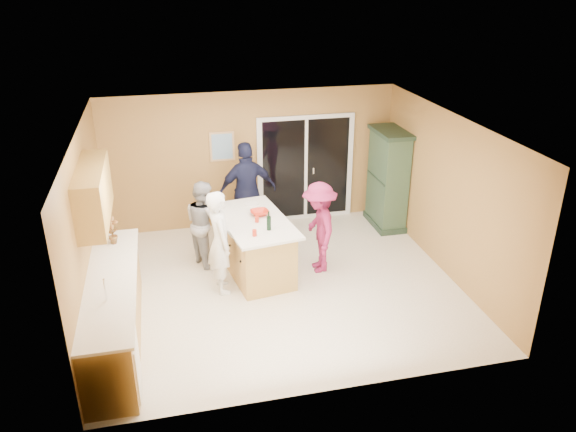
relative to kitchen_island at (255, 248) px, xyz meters
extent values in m
plane|color=white|center=(0.30, -0.51, -0.45)|extent=(5.50, 5.50, 0.00)
cube|color=silver|center=(0.30, -0.51, 2.15)|extent=(5.50, 5.00, 0.10)
cube|color=tan|center=(0.30, 1.99, 0.85)|extent=(5.50, 0.10, 2.60)
cube|color=tan|center=(0.30, -3.01, 0.85)|extent=(5.50, 0.10, 2.60)
cube|color=tan|center=(-2.45, -0.51, 0.85)|extent=(0.10, 5.00, 2.60)
cube|color=tan|center=(3.05, -0.51, 0.85)|extent=(0.10, 5.00, 2.60)
cube|color=#BA8C48|center=(-2.15, -1.41, 0.00)|extent=(0.60, 3.00, 0.90)
cube|color=white|center=(-2.14, -2.51, -0.05)|extent=(0.62, 0.60, 0.72)
cube|color=silver|center=(-2.14, -1.41, 0.47)|extent=(0.65, 3.05, 0.04)
cylinder|color=silver|center=(-2.15, -1.91, 0.64)|extent=(0.02, 0.02, 0.30)
cube|color=#BA8C48|center=(-2.28, -0.71, 1.43)|extent=(0.35, 1.60, 0.75)
cube|color=silver|center=(1.35, 1.96, 0.60)|extent=(1.90, 0.05, 2.10)
cube|color=black|center=(1.35, 1.94, 0.60)|extent=(1.70, 0.03, 1.94)
cube|color=silver|center=(1.35, 1.94, 0.60)|extent=(0.06, 0.04, 1.94)
cube|color=silver|center=(1.50, 1.93, 0.55)|extent=(0.02, 0.03, 0.12)
cube|color=tan|center=(-0.25, 1.97, 1.15)|extent=(0.46, 0.03, 0.56)
cube|color=teal|center=(-0.25, 1.96, 1.15)|extent=(0.38, 0.02, 0.48)
cube|color=#BA8C48|center=(0.00, 0.00, 0.01)|extent=(1.07, 1.72, 0.92)
cube|color=silver|center=(0.00, 0.00, 0.49)|extent=(1.25, 1.95, 0.04)
cube|color=black|center=(0.00, 0.00, -0.40)|extent=(0.97, 1.63, 0.10)
cube|color=#1F3223|center=(2.79, 1.29, -0.39)|extent=(0.53, 1.00, 0.11)
cube|color=#365139|center=(2.79, 1.29, 0.49)|extent=(0.47, 0.94, 1.77)
cube|color=#1F3223|center=(2.79, 1.29, 1.42)|extent=(0.55, 1.04, 0.08)
imported|color=silver|center=(-0.60, -0.40, 0.37)|extent=(0.45, 0.63, 1.64)
imported|color=#959598|center=(-0.76, 0.55, 0.28)|extent=(0.78, 0.87, 1.46)
imported|color=#181835|center=(0.10, 1.33, 0.47)|extent=(1.13, 0.59, 1.84)
imported|color=#962052|center=(1.03, -0.13, 0.32)|extent=(0.61, 1.01, 1.53)
imported|color=#B52714|center=(0.11, 0.16, 0.55)|extent=(0.32, 0.32, 0.07)
imported|color=#B01117|center=(-2.15, -0.34, 0.70)|extent=(0.26, 0.21, 0.42)
cylinder|color=#B52714|center=(0.02, -0.11, 0.56)|extent=(0.08, 0.08, 0.09)
cylinder|color=#B52714|center=(-0.10, -0.59, 0.56)|extent=(0.08, 0.08, 0.10)
cylinder|color=black|center=(0.15, -0.43, 0.62)|extent=(0.07, 0.07, 0.22)
cylinder|color=black|center=(0.15, -0.43, 0.77)|extent=(0.03, 0.03, 0.08)
cylinder|color=silver|center=(0.06, 0.63, 0.52)|extent=(0.31, 0.31, 0.02)
camera|label=1|loc=(-1.32, -8.04, 4.18)|focal=35.00mm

